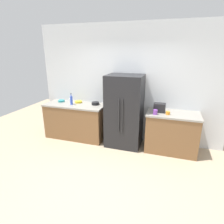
{
  "coord_description": "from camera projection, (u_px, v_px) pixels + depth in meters",
  "views": [
    {
      "loc": [
        1.05,
        -2.83,
        2.28
      ],
      "look_at": [
        0.01,
        0.41,
        1.15
      ],
      "focal_mm": 30.16,
      "sensor_mm": 36.0,
      "label": 1
    }
  ],
  "objects": [
    {
      "name": "ground_plane",
      "position": [
        105.0,
        176.0,
        3.57
      ],
      "size": [
        9.38,
        9.38,
        0.0
      ],
      "primitive_type": "plane",
      "color": "tan"
    },
    {
      "name": "kitchen_back_panel",
      "position": [
        128.0,
        85.0,
        4.72
      ],
      "size": [
        4.69,
        0.1,
        2.9
      ],
      "primitive_type": "cube",
      "color": "silver",
      "rests_on": "ground_plane"
    },
    {
      "name": "counter_left",
      "position": [
        76.0,
        121.0,
        5.06
      ],
      "size": [
        1.6,
        0.68,
        0.93
      ],
      "color": "brown",
      "rests_on": "ground_plane"
    },
    {
      "name": "counter_right",
      "position": [
        172.0,
        132.0,
        4.35
      ],
      "size": [
        1.17,
        0.68,
        0.93
      ],
      "color": "brown",
      "rests_on": "ground_plane"
    },
    {
      "name": "refrigerator",
      "position": [
        124.0,
        111.0,
        4.53
      ],
      "size": [
        0.84,
        0.7,
        1.74
      ],
      "color": "black",
      "rests_on": "ground_plane"
    },
    {
      "name": "toaster",
      "position": [
        160.0,
        108.0,
        4.26
      ],
      "size": [
        0.26,
        0.18,
        0.21
      ],
      "primitive_type": "cube",
      "color": "black",
      "rests_on": "counter_right"
    },
    {
      "name": "bottle_a",
      "position": [
        71.0,
        100.0,
        4.84
      ],
      "size": [
        0.07,
        0.07,
        0.3
      ],
      "color": "blue",
      "rests_on": "counter_left"
    },
    {
      "name": "cup_a",
      "position": [
        70.0,
        100.0,
        5.11
      ],
      "size": [
        0.07,
        0.07,
        0.09
      ],
      "primitive_type": "cylinder",
      "color": "white",
      "rests_on": "counter_left"
    },
    {
      "name": "cup_b",
      "position": [
        155.0,
        112.0,
        4.12
      ],
      "size": [
        0.09,
        0.09,
        0.11
      ],
      "primitive_type": "cylinder",
      "color": "purple",
      "rests_on": "counter_right"
    },
    {
      "name": "cup_c",
      "position": [
        168.0,
        113.0,
        4.11
      ],
      "size": [
        0.09,
        0.09,
        0.07
      ],
      "primitive_type": "cylinder",
      "color": "orange",
      "rests_on": "counter_right"
    },
    {
      "name": "bowl_a",
      "position": [
        95.0,
        103.0,
        4.86
      ],
      "size": [
        0.2,
        0.2,
        0.07
      ],
      "primitive_type": "cylinder",
      "color": "black",
      "rests_on": "counter_left"
    },
    {
      "name": "bowl_b",
      "position": [
        78.0,
        102.0,
        5.04
      ],
      "size": [
        0.19,
        0.19,
        0.05
      ],
      "primitive_type": "cylinder",
      "color": "yellow",
      "rests_on": "counter_left"
    },
    {
      "name": "bowl_c",
      "position": [
        61.0,
        101.0,
        5.13
      ],
      "size": [
        0.17,
        0.17,
        0.05
      ],
      "primitive_type": "cylinder",
      "color": "teal",
      "rests_on": "counter_left"
    }
  ]
}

